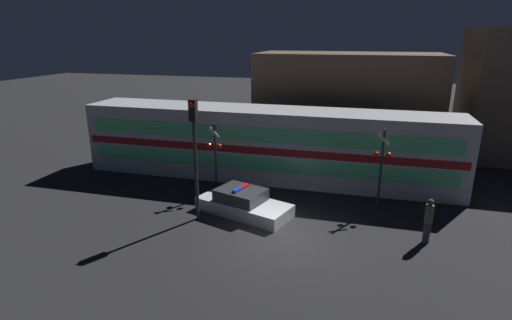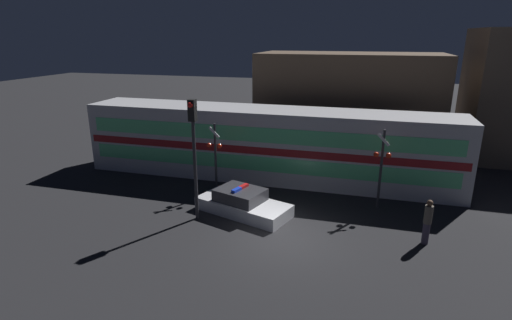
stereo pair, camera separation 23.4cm
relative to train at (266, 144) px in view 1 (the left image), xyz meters
name	(u,v)px [view 1 (the left image)]	position (x,y,z in m)	size (l,w,h in m)	color
ground_plane	(284,239)	(2.48, -6.97, -1.98)	(120.00, 120.00, 0.00)	black
train	(266,144)	(0.00, 0.00, 0.00)	(20.85, 3.04, 3.96)	silver
police_car	(243,203)	(0.19, -4.99, -1.53)	(4.67, 3.08, 1.24)	silver
pedestrian	(428,221)	(7.94, -5.76, -1.03)	(0.31, 0.31, 1.84)	#3F384C
crossing_signal_near	(381,164)	(6.16, -2.81, 0.21)	(0.78, 0.32, 3.80)	#2D2D33
crossing_signal_far	(215,154)	(-1.84, -3.11, 0.15)	(0.78, 0.32, 3.68)	#2D2D33
traffic_light_corner	(194,142)	(-1.58, -6.12, 1.57)	(0.30, 0.46, 5.32)	#2D2D33
building_left	(346,104)	(4.00, 6.56, 1.38)	(11.91, 5.28, 6.71)	brown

